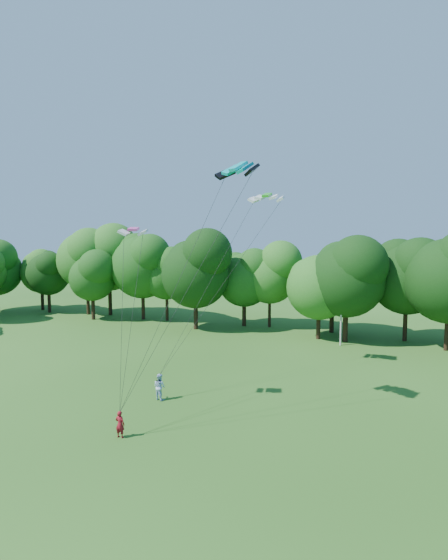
% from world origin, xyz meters
% --- Properties ---
extents(ground, '(160.00, 160.00, 0.00)m').
position_xyz_m(ground, '(0.00, 0.00, 0.00)').
color(ground, '#234E15').
rests_on(ground, ground).
extents(utility_pole, '(1.42, 0.18, 7.09)m').
position_xyz_m(utility_pole, '(6.21, 31.36, 3.68)').
color(utility_pole, '#B6B6AD').
rests_on(utility_pole, ground).
extents(kite_flyer_left, '(0.58, 0.40, 1.55)m').
position_xyz_m(kite_flyer_left, '(-2.76, 5.02, 0.77)').
color(kite_flyer_left, maroon).
rests_on(kite_flyer_left, ground).
extents(kite_flyer_right, '(1.04, 0.90, 1.83)m').
position_xyz_m(kite_flyer_right, '(-3.63, 10.93, 0.92)').
color(kite_flyer_right, '#ACC6EF').
rests_on(kite_flyer_right, ground).
extents(kite_teal, '(3.00, 2.18, 0.73)m').
position_xyz_m(kite_teal, '(2.32, 10.40, 15.49)').
color(kite_teal, '#05A2AB').
rests_on(kite_teal, ground).
extents(kite_green, '(2.89, 1.37, 0.49)m').
position_xyz_m(kite_green, '(1.32, 20.15, 14.69)').
color(kite_green, green).
rests_on(kite_green, ground).
extents(kite_pink, '(2.02, 1.44, 0.28)m').
position_xyz_m(kite_pink, '(-4.27, 9.03, 11.76)').
color(kite_pink, '#D93C9A').
rests_on(kite_pink, ground).
extents(tree_back_west, '(6.82, 6.82, 9.92)m').
position_xyz_m(tree_back_west, '(-27.26, 33.81, 6.19)').
color(tree_back_west, black).
rests_on(tree_back_west, ground).
extents(tree_back_center, '(7.85, 7.85, 11.43)m').
position_xyz_m(tree_back_center, '(4.44, 37.60, 7.13)').
color(tree_back_center, black).
rests_on(tree_back_center, ground).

